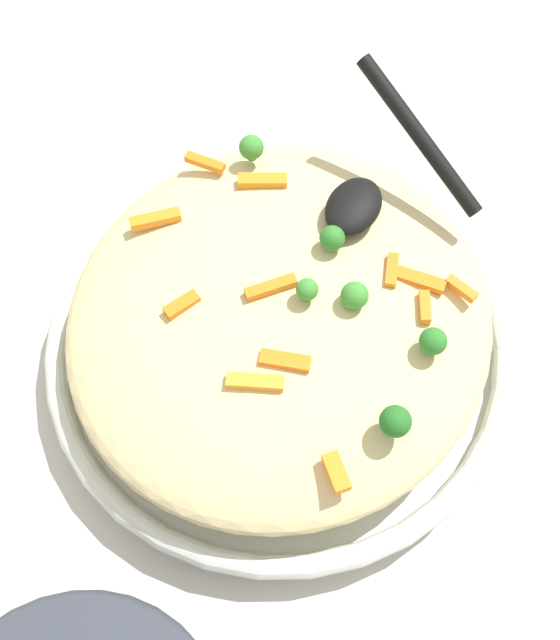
# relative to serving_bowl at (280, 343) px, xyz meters

# --- Properties ---
(ground_plane) EXTENTS (2.40, 2.40, 0.00)m
(ground_plane) POSITION_rel_serving_bowl_xyz_m (0.00, 0.00, -0.02)
(ground_plane) COLOR beige
(serving_bowl) EXTENTS (0.37, 0.37, 0.04)m
(serving_bowl) POSITION_rel_serving_bowl_xyz_m (0.00, 0.00, 0.00)
(serving_bowl) COLOR silver
(serving_bowl) RESTS_ON ground_plane
(pasta_mound) EXTENTS (0.33, 0.32, 0.06)m
(pasta_mound) POSITION_rel_serving_bowl_xyz_m (0.00, 0.00, 0.05)
(pasta_mound) COLOR #DBC689
(pasta_mound) RESTS_ON serving_bowl
(carrot_piece_0) EXTENTS (0.03, 0.02, 0.01)m
(carrot_piece_0) POSITION_rel_serving_bowl_xyz_m (-0.04, 0.10, 0.07)
(carrot_piece_0) COLOR orange
(carrot_piece_0) RESTS_ON pasta_mound
(carrot_piece_1) EXTENTS (0.03, 0.03, 0.01)m
(carrot_piece_1) POSITION_rel_serving_bowl_xyz_m (-0.02, -0.12, 0.07)
(carrot_piece_1) COLOR orange
(carrot_piece_1) RESTS_ON pasta_mound
(carrot_piece_2) EXTENTS (0.01, 0.03, 0.01)m
(carrot_piece_2) POSITION_rel_serving_bowl_xyz_m (-0.08, -0.11, 0.07)
(carrot_piece_2) COLOR orange
(carrot_piece_2) RESTS_ON pasta_mound
(carrot_piece_3) EXTENTS (0.01, 0.04, 0.01)m
(carrot_piece_3) POSITION_rel_serving_bowl_xyz_m (-0.06, 0.08, 0.07)
(carrot_piece_3) COLOR orange
(carrot_piece_3) RESTS_ON pasta_mound
(carrot_piece_4) EXTENTS (0.03, 0.03, 0.01)m
(carrot_piece_4) POSITION_rel_serving_bowl_xyz_m (-0.00, -0.01, 0.08)
(carrot_piece_4) COLOR orange
(carrot_piece_4) RESTS_ON pasta_mound
(carrot_piece_5) EXTENTS (0.03, 0.02, 0.01)m
(carrot_piece_5) POSITION_rel_serving_bowl_xyz_m (0.04, -0.06, 0.08)
(carrot_piece_5) COLOR orange
(carrot_piece_5) RESTS_ON pasta_mound
(carrot_piece_6) EXTENTS (0.03, 0.02, 0.01)m
(carrot_piece_6) POSITION_rel_serving_bowl_xyz_m (-0.06, 0.06, 0.08)
(carrot_piece_6) COLOR orange
(carrot_piece_6) RESTS_ON pasta_mound
(carrot_piece_7) EXTENTS (0.01, 0.03, 0.01)m
(carrot_piece_7) POSITION_rel_serving_bowl_xyz_m (-0.07, 0.11, 0.07)
(carrot_piece_7) COLOR orange
(carrot_piece_7) RESTS_ON pasta_mound
(carrot_piece_8) EXTENTS (0.03, 0.04, 0.01)m
(carrot_piece_8) POSITION_rel_serving_bowl_xyz_m (-0.09, -0.06, 0.07)
(carrot_piece_8) COLOR orange
(carrot_piece_8) RESTS_ON pasta_mound
(carrot_piece_9) EXTENTS (0.03, 0.03, 0.01)m
(carrot_piece_9) POSITION_rel_serving_bowl_xyz_m (0.10, 0.09, 0.07)
(carrot_piece_9) COLOR orange
(carrot_piece_9) RESTS_ON pasta_mound
(carrot_piece_10) EXTENTS (0.02, 0.04, 0.01)m
(carrot_piece_10) POSITION_rel_serving_bowl_xyz_m (0.05, 0.03, 0.08)
(carrot_piece_10) COLOR orange
(carrot_piece_10) RESTS_ON pasta_mound
(carrot_piece_11) EXTENTS (0.02, 0.04, 0.01)m
(carrot_piece_11) POSITION_rel_serving_bowl_xyz_m (0.07, 0.02, 0.08)
(carrot_piece_11) COLOR orange
(carrot_piece_11) RESTS_ON pasta_mound
(broccoli_floret_0) EXTENTS (0.02, 0.02, 0.02)m
(broccoli_floret_0) POSITION_rel_serving_bowl_xyz_m (-0.11, -0.08, 0.08)
(broccoli_floret_0) COLOR #377928
(broccoli_floret_0) RESTS_ON pasta_mound
(broccoli_floret_1) EXTENTS (0.02, 0.02, 0.03)m
(broccoli_floret_1) POSITION_rel_serving_bowl_xyz_m (0.05, 0.11, 0.09)
(broccoli_floret_1) COLOR #205B1C
(broccoli_floret_1) RESTS_ON pasta_mound
(broccoli_floret_2) EXTENTS (0.02, 0.02, 0.02)m
(broccoli_floret_2) POSITION_rel_serving_bowl_xyz_m (-0.02, 0.05, 0.09)
(broccoli_floret_2) COLOR #377928
(broccoli_floret_2) RESTS_ON pasta_mound
(broccoli_floret_3) EXTENTS (0.02, 0.02, 0.02)m
(broccoli_floret_3) POSITION_rel_serving_bowl_xyz_m (-0.05, 0.02, 0.09)
(broccoli_floret_3) COLOR #296820
(broccoli_floret_3) RESTS_ON pasta_mound
(broccoli_floret_4) EXTENTS (0.02, 0.02, 0.02)m
(broccoli_floret_4) POSITION_rel_serving_bowl_xyz_m (-0.01, 0.11, 0.08)
(broccoli_floret_4) COLOR #296820
(broccoli_floret_4) RESTS_ON pasta_mound
(broccoli_floret_5) EXTENTS (0.02, 0.02, 0.02)m
(broccoli_floret_5) POSITION_rel_serving_bowl_xyz_m (-0.01, 0.02, 0.09)
(broccoli_floret_5) COLOR #377928
(broccoli_floret_5) RESTS_ON pasta_mound
(serving_spoon) EXTENTS (0.12, 0.13, 0.07)m
(serving_spoon) POSITION_rel_serving_bowl_xyz_m (-0.11, 0.02, 0.10)
(serving_spoon) COLOR black
(serving_spoon) RESTS_ON pasta_mound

